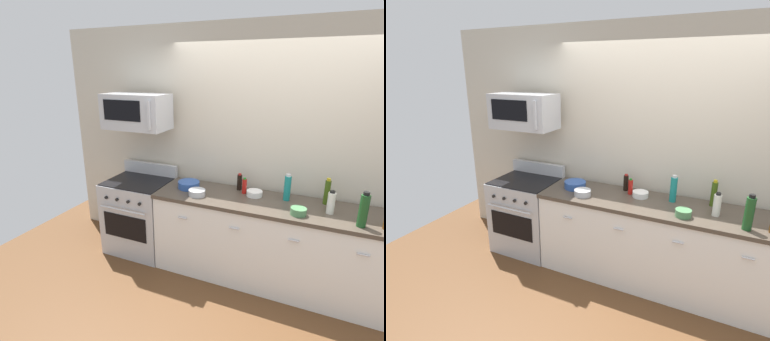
# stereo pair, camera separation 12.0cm
# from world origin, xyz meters

# --- Properties ---
(ground_plane) EXTENTS (6.64, 6.64, 0.00)m
(ground_plane) POSITION_xyz_m (0.00, 0.00, 0.00)
(ground_plane) COLOR brown
(back_wall) EXTENTS (5.53, 0.10, 2.70)m
(back_wall) POSITION_xyz_m (0.00, 0.41, 1.35)
(back_wall) COLOR beige
(back_wall) RESTS_ON ground_plane
(counter_unit) EXTENTS (2.44, 0.66, 0.92)m
(counter_unit) POSITION_xyz_m (-0.00, -0.00, 0.46)
(counter_unit) COLOR white
(counter_unit) RESTS_ON ground_plane
(range_oven) EXTENTS (0.76, 0.69, 1.07)m
(range_oven) POSITION_xyz_m (-1.60, 0.00, 0.47)
(range_oven) COLOR #B7BABF
(range_oven) RESTS_ON ground_plane
(microwave) EXTENTS (0.74, 0.44, 0.40)m
(microwave) POSITION_xyz_m (-1.60, 0.05, 1.75)
(microwave) COLOR #B7BABF
(bottle_soy_sauce_dark) EXTENTS (0.06, 0.06, 0.19)m
(bottle_soy_sauce_dark) POSITION_xyz_m (-0.39, 0.22, 1.01)
(bottle_soy_sauce_dark) COLOR black
(bottle_soy_sauce_dark) RESTS_ON countertop_slab
(bottle_olive_oil) EXTENTS (0.06, 0.06, 0.27)m
(bottle_olive_oil) POSITION_xyz_m (0.51, 0.19, 1.05)
(bottle_olive_oil) COLOR #385114
(bottle_olive_oil) RESTS_ON countertop_slab
(bottle_hot_sauce_red) EXTENTS (0.05, 0.05, 0.18)m
(bottle_hot_sauce_red) POSITION_xyz_m (-0.31, 0.13, 1.00)
(bottle_hot_sauce_red) COLOR #B21914
(bottle_hot_sauce_red) RESTS_ON countertop_slab
(bottle_sparkling_teal) EXTENTS (0.07, 0.07, 0.28)m
(bottle_sparkling_teal) POSITION_xyz_m (0.13, 0.13, 1.05)
(bottle_sparkling_teal) COLOR #197F7A
(bottle_sparkling_teal) RESTS_ON countertop_slab
(bottle_vinegar_white) EXTENTS (0.07, 0.07, 0.23)m
(bottle_vinegar_white) POSITION_xyz_m (0.55, -0.03, 1.03)
(bottle_vinegar_white) COLOR silver
(bottle_vinegar_white) RESTS_ON countertop_slab
(bottle_wine_green) EXTENTS (0.08, 0.08, 0.32)m
(bottle_wine_green) POSITION_xyz_m (0.80, -0.20, 1.07)
(bottle_wine_green) COLOR #19471E
(bottle_wine_green) RESTS_ON countertop_slab
(bowl_blue_mixing) EXTENTS (0.25, 0.25, 0.08)m
(bowl_blue_mixing) POSITION_xyz_m (-0.93, 0.03, 0.96)
(bowl_blue_mixing) COLOR #2D519E
(bowl_blue_mixing) RESTS_ON countertop_slab
(bowl_green_glaze) EXTENTS (0.15, 0.15, 0.07)m
(bowl_green_glaze) POSITION_xyz_m (0.28, -0.18, 0.96)
(bowl_green_glaze) COLOR #477A4C
(bowl_green_glaze) RESTS_ON countertop_slab
(bowl_steel_prep) EXTENTS (0.18, 0.18, 0.07)m
(bowl_steel_prep) POSITION_xyz_m (-0.76, -0.13, 0.95)
(bowl_steel_prep) COLOR #B2B5BA
(bowl_steel_prep) RESTS_ON countertop_slab
(bowl_white_ceramic) EXTENTS (0.17, 0.17, 0.06)m
(bowl_white_ceramic) POSITION_xyz_m (-0.19, 0.11, 0.95)
(bowl_white_ceramic) COLOR white
(bowl_white_ceramic) RESTS_ON countertop_slab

